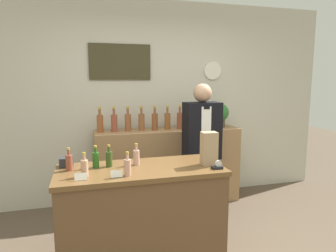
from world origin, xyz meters
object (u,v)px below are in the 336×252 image
(potted_plant, at_px, (220,114))
(paper_bag, at_px, (209,149))
(tape_dispenser, at_px, (217,166))
(shopkeeper, at_px, (201,153))

(potted_plant, bearing_deg, paper_bag, -118.49)
(potted_plant, relative_size, tape_dispenser, 3.63)
(shopkeeper, xyz_separation_m, tape_dispenser, (-0.22, -0.92, 0.12))
(potted_plant, xyz_separation_m, tape_dispenser, (-0.71, -1.48, -0.26))
(shopkeeper, bearing_deg, tape_dispenser, -103.72)
(shopkeeper, xyz_separation_m, paper_bag, (-0.25, -0.79, 0.25))
(potted_plant, distance_m, tape_dispenser, 1.66)
(shopkeeper, distance_m, tape_dispenser, 0.95)
(shopkeeper, height_order, tape_dispenser, shopkeeper)
(shopkeeper, distance_m, potted_plant, 0.84)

